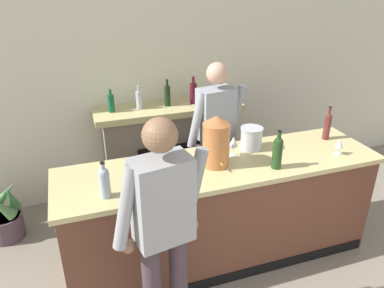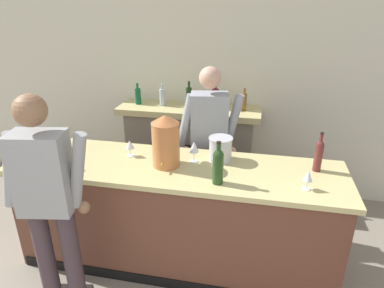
# 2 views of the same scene
# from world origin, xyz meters

# --- Properties ---
(wall_back_panel) EXTENTS (12.00, 0.07, 2.75)m
(wall_back_panel) POSITION_xyz_m (0.00, 4.28, 1.38)
(wall_back_panel) COLOR silver
(wall_back_panel) RESTS_ON ground_plane
(bar_counter) EXTENTS (2.84, 0.76, 1.01)m
(bar_counter) POSITION_xyz_m (-0.17, 2.75, 0.51)
(bar_counter) COLOR brown
(bar_counter) RESTS_ON ground_plane
(fireplace_stone) EXTENTS (1.66, 0.52, 1.44)m
(fireplace_stone) POSITION_xyz_m (-0.31, 4.02, 0.58)
(fireplace_stone) COLOR gray
(fireplace_stone) RESTS_ON ground_plane
(potted_plant_corner) EXTENTS (0.41, 0.37, 0.67)m
(potted_plant_corner) POSITION_xyz_m (-2.14, 3.72, 0.26)
(potted_plant_corner) COLOR #51404A
(potted_plant_corner) RESTS_ON ground_plane
(person_customer) EXTENTS (0.65, 0.35, 1.78)m
(person_customer) POSITION_xyz_m (-0.89, 2.03, 0.99)
(person_customer) COLOR #413338
(person_customer) RESTS_ON ground_plane
(person_bartender) EXTENTS (0.65, 0.35, 1.73)m
(person_bartender) POSITION_xyz_m (0.02, 3.39, 0.96)
(person_bartender) COLOR #212A2F
(person_bartender) RESTS_ON ground_plane
(copper_dispenser) EXTENTS (0.23, 0.27, 0.45)m
(copper_dispenser) POSITION_xyz_m (-0.24, 2.75, 1.23)
(copper_dispenser) COLOR #B86B3A
(copper_dispenser) RESTS_ON bar_counter
(ice_bucket_steel) EXTENTS (0.21, 0.21, 0.21)m
(ice_bucket_steel) POSITION_xyz_m (0.19, 2.94, 1.11)
(ice_bucket_steel) COLOR silver
(ice_bucket_steel) RESTS_ON bar_counter
(wine_bottle_riesling_slim) EXTENTS (0.08, 0.08, 0.34)m
(wine_bottle_riesling_slim) POSITION_xyz_m (0.22, 2.54, 1.16)
(wine_bottle_riesling_slim) COLOR #203E1A
(wine_bottle_riesling_slim) RESTS_ON bar_counter
(wine_bottle_merlot_tall) EXTENTS (0.07, 0.07, 0.34)m
(wine_bottle_merlot_tall) POSITION_xyz_m (0.99, 2.90, 1.16)
(wine_bottle_merlot_tall) COLOR maroon
(wine_bottle_merlot_tall) RESTS_ON bar_counter
(wine_bottle_chardonnay_pale) EXTENTS (0.08, 0.08, 0.29)m
(wine_bottle_chardonnay_pale) POSITION_xyz_m (-1.19, 2.55, 1.14)
(wine_bottle_chardonnay_pale) COLOR #9DAFC2
(wine_bottle_chardonnay_pale) RESTS_ON bar_counter
(wine_glass_near_bucket) EXTENTS (0.08, 0.08, 0.19)m
(wine_glass_near_bucket) POSITION_xyz_m (-0.03, 2.86, 1.14)
(wine_glass_near_bucket) COLOR silver
(wine_glass_near_bucket) RESTS_ON bar_counter
(wine_glass_by_dispenser) EXTENTS (0.07, 0.07, 0.15)m
(wine_glass_by_dispenser) POSITION_xyz_m (0.88, 2.58, 1.12)
(wine_glass_by_dispenser) COLOR silver
(wine_glass_by_dispenser) RESTS_ON bar_counter
(wine_glass_front_right) EXTENTS (0.08, 0.08, 0.15)m
(wine_glass_front_right) POSITION_xyz_m (-0.61, 2.86, 1.11)
(wine_glass_front_right) COLOR silver
(wine_glass_front_right) RESTS_ON bar_counter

